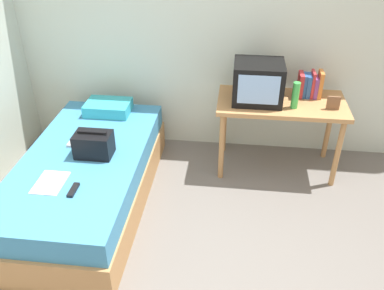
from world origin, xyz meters
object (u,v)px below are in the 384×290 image
(bed, at_px, (87,179))
(remote_dark, at_px, (73,190))
(magazine, at_px, (50,183))
(remote_silver, at_px, (72,142))
(handbag, at_px, (94,144))
(picture_frame, at_px, (333,103))
(pillow, at_px, (108,107))
(tv, at_px, (258,82))
(book_row, at_px, (310,85))
(water_bottle, at_px, (295,95))
(desk, at_px, (281,110))

(bed, relative_size, remote_dark, 12.82)
(magazine, distance_m, remote_silver, 0.57)
(handbag, bearing_deg, picture_frame, 17.00)
(pillow, xyz_separation_m, remote_dark, (0.10, -1.23, -0.04))
(magazine, bearing_deg, picture_frame, 24.93)
(bed, height_order, picture_frame, picture_frame)
(magazine, bearing_deg, pillow, 84.71)
(tv, bearing_deg, book_row, 17.23)
(bed, relative_size, book_row, 8.11)
(water_bottle, xyz_separation_m, picture_frame, (0.33, 0.01, -0.06))
(picture_frame, distance_m, remote_dark, 2.28)
(picture_frame, height_order, handbag, picture_frame)
(handbag, xyz_separation_m, remote_dark, (-0.01, -0.49, -0.09))
(handbag, relative_size, magazine, 1.03)
(desk, distance_m, tv, 0.36)
(desk, distance_m, book_row, 0.35)
(remote_silver, bearing_deg, water_bottle, 13.10)
(pillow, distance_m, handbag, 0.76)
(book_row, relative_size, handbag, 0.82)
(handbag, bearing_deg, bed, -169.98)
(remote_dark, bearing_deg, remote_silver, 111.49)
(handbag, relative_size, remote_silver, 2.08)
(picture_frame, height_order, magazine, picture_frame)
(water_bottle, relative_size, handbag, 0.80)
(bed, distance_m, handbag, 0.36)
(picture_frame, bearing_deg, remote_silver, -168.58)
(picture_frame, distance_m, handbag, 2.07)
(book_row, height_order, handbag, book_row)
(picture_frame, bearing_deg, magazine, -155.07)
(desk, bearing_deg, remote_silver, -162.57)
(tv, distance_m, pillow, 1.47)
(magazine, distance_m, remote_dark, 0.22)
(book_row, bearing_deg, pillow, -176.88)
(tv, relative_size, water_bottle, 1.84)
(book_row, bearing_deg, water_bottle, -120.99)
(desk, xyz_separation_m, picture_frame, (0.43, -0.12, 0.15))
(bed, height_order, desk, desk)
(bed, height_order, remote_silver, remote_silver)
(water_bottle, relative_size, remote_silver, 1.66)
(tv, bearing_deg, remote_dark, -138.05)
(water_bottle, bearing_deg, picture_frame, 1.55)
(tv, xyz_separation_m, pillow, (-1.42, 0.05, -0.36))
(tv, bearing_deg, remote_silver, -160.74)
(desk, bearing_deg, handbag, -155.07)
(tv, bearing_deg, water_bottle, -18.43)
(bed, relative_size, pillow, 4.68)
(book_row, distance_m, remote_dark, 2.27)
(pillow, bearing_deg, magazine, -95.29)
(magazine, height_order, remote_dark, remote_dark)
(desk, height_order, water_bottle, water_bottle)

